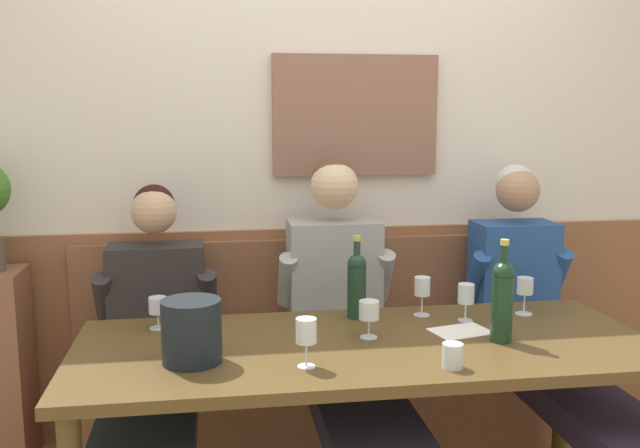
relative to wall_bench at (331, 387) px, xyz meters
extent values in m
cube|color=silver|center=(0.00, 0.26, 1.12)|extent=(6.80, 0.08, 2.80)
cube|color=#8A5F4D|center=(0.14, 0.20, 1.23)|extent=(0.77, 0.04, 0.55)
cube|color=brown|center=(0.00, 0.21, 0.21)|extent=(6.80, 0.03, 0.98)
cube|color=brown|center=(0.00, -0.02, -0.06)|extent=(2.32, 0.42, 0.44)
cube|color=brown|center=(0.00, -0.02, 0.18)|extent=(2.28, 0.39, 0.05)
cube|color=brown|center=(0.00, 0.17, 0.43)|extent=(2.32, 0.04, 0.45)
cube|color=#503C1D|center=(0.00, -0.70, 0.43)|extent=(2.02, 0.81, 0.04)
cylinder|color=#513524|center=(-0.94, -0.37, 0.07)|extent=(0.07, 0.07, 0.69)
cylinder|color=#514118|center=(0.94, -0.37, 0.07)|extent=(0.07, 0.07, 0.69)
cube|color=#242E31|center=(-0.76, -0.60, 0.15)|extent=(0.34, 1.10, 0.11)
cube|color=#2B2626|center=(-0.76, -0.02, 0.45)|extent=(0.40, 0.20, 0.48)
sphere|color=tan|center=(-0.76, -0.03, 0.83)|extent=(0.19, 0.19, 0.19)
sphere|color=black|center=(-0.76, 0.00, 0.86)|extent=(0.17, 0.17, 0.17)
cylinder|color=#2B2626|center=(-0.98, -0.06, 0.46)|extent=(0.08, 0.20, 0.27)
cylinder|color=#2B2626|center=(-0.55, -0.06, 0.46)|extent=(0.08, 0.20, 0.27)
cube|color=#2A293A|center=(0.01, -0.61, 0.15)|extent=(0.34, 1.09, 0.11)
cube|color=#969A96|center=(0.01, -0.02, 0.49)|extent=(0.40, 0.23, 0.57)
sphere|color=#D5B287|center=(0.01, -0.03, 0.93)|extent=(0.21, 0.21, 0.21)
sphere|color=brown|center=(0.01, 0.00, 0.96)|extent=(0.19, 0.19, 0.19)
cylinder|color=#969A96|center=(-0.21, -0.06, 0.53)|extent=(0.08, 0.20, 0.27)
cylinder|color=#969A96|center=(0.22, -0.06, 0.53)|extent=(0.08, 0.20, 0.27)
cube|color=#2F243B|center=(0.85, -0.61, 0.15)|extent=(0.31, 1.09, 0.11)
cube|color=#254C8D|center=(0.85, -0.02, 0.48)|extent=(0.37, 0.23, 0.54)
sphere|color=tan|center=(0.85, -0.03, 0.90)|extent=(0.20, 0.20, 0.20)
sphere|color=beige|center=(0.85, 0.00, 0.92)|extent=(0.18, 0.18, 0.18)
cylinder|color=#254C8D|center=(0.66, -0.06, 0.51)|extent=(0.08, 0.20, 0.27)
cylinder|color=#254C8D|center=(1.04, -0.06, 0.51)|extent=(0.08, 0.20, 0.27)
cylinder|color=black|center=(-0.59, -0.81, 0.56)|extent=(0.19, 0.19, 0.21)
cylinder|color=#183720|center=(0.47, -0.77, 0.57)|extent=(0.08, 0.08, 0.24)
sphere|color=#183720|center=(0.47, -0.77, 0.70)|extent=(0.08, 0.08, 0.08)
cylinder|color=#183720|center=(0.47, -0.77, 0.75)|extent=(0.03, 0.03, 0.09)
cylinder|color=gold|center=(0.47, -0.77, 0.81)|extent=(0.03, 0.03, 0.02)
cylinder|color=#1A3523|center=(0.03, -0.41, 0.55)|extent=(0.07, 0.07, 0.20)
sphere|color=#1A3523|center=(0.03, -0.41, 0.67)|extent=(0.07, 0.07, 0.07)
cylinder|color=#1A3523|center=(0.03, -0.41, 0.72)|extent=(0.03, 0.03, 0.08)
cylinder|color=gold|center=(0.03, -0.41, 0.77)|extent=(0.03, 0.03, 0.02)
cylinder|color=silver|center=(-0.24, -0.91, 0.46)|extent=(0.06, 0.06, 0.00)
cylinder|color=silver|center=(-0.24, -0.91, 0.50)|extent=(0.01, 0.01, 0.08)
cylinder|color=silver|center=(-0.24, -0.91, 0.57)|extent=(0.07, 0.07, 0.08)
cylinder|color=#E1E67D|center=(-0.24, -0.91, 0.54)|extent=(0.06, 0.06, 0.02)
cylinder|color=silver|center=(-0.73, -0.44, 0.46)|extent=(0.07, 0.07, 0.00)
cylinder|color=silver|center=(-0.73, -0.44, 0.48)|extent=(0.01, 0.01, 0.06)
cylinder|color=silver|center=(-0.73, -0.44, 0.54)|extent=(0.07, 0.07, 0.06)
cylinder|color=#F4D77A|center=(-0.73, -0.44, 0.52)|extent=(0.06, 0.06, 0.02)
cylinder|color=silver|center=(0.70, -0.47, 0.46)|extent=(0.07, 0.07, 0.00)
cylinder|color=silver|center=(0.70, -0.47, 0.50)|extent=(0.01, 0.01, 0.08)
cylinder|color=silver|center=(0.70, -0.47, 0.57)|extent=(0.06, 0.06, 0.07)
cylinder|color=#F4D382|center=(0.70, -0.47, 0.55)|extent=(0.06, 0.06, 0.02)
cylinder|color=silver|center=(0.02, -0.66, 0.46)|extent=(0.06, 0.06, 0.00)
cylinder|color=silver|center=(0.02, -0.66, 0.49)|extent=(0.01, 0.01, 0.07)
cylinder|color=silver|center=(0.02, -0.66, 0.56)|extent=(0.07, 0.07, 0.07)
cylinder|color=#E7D97C|center=(0.02, -0.66, 0.53)|extent=(0.06, 0.06, 0.01)
cylinder|color=silver|center=(0.43, -0.52, 0.46)|extent=(0.06, 0.06, 0.00)
cylinder|color=silver|center=(0.43, -0.52, 0.49)|extent=(0.01, 0.01, 0.07)
cylinder|color=silver|center=(0.43, -0.52, 0.56)|extent=(0.06, 0.06, 0.07)
cylinder|color=silver|center=(0.29, -0.43, 0.46)|extent=(0.06, 0.06, 0.00)
cylinder|color=silver|center=(0.29, -0.43, 0.50)|extent=(0.01, 0.01, 0.08)
cylinder|color=silver|center=(0.29, -0.43, 0.57)|extent=(0.06, 0.06, 0.07)
cylinder|color=silver|center=(0.22, -0.99, 0.49)|extent=(0.07, 0.07, 0.08)
cube|color=white|center=(0.37, -0.64, 0.45)|extent=(0.24, 0.20, 0.00)
camera|label=1|loc=(-0.51, -3.00, 1.26)|focal=39.25mm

